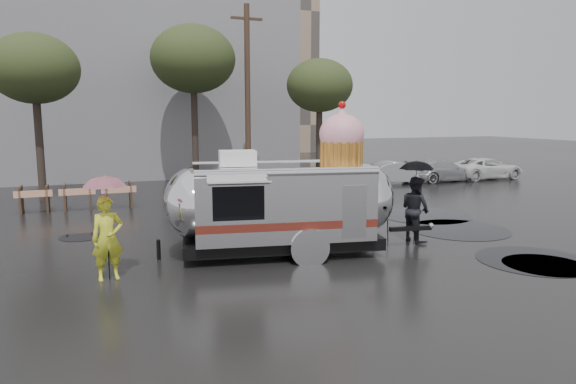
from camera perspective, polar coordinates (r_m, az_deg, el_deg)
name	(u,v)px	position (r m, az deg, el deg)	size (l,w,h in m)	color
ground	(316,264)	(12.69, 3.07, -8.01)	(120.00, 120.00, 0.00)	black
puddles	(413,234)	(16.19, 13.75, -4.58)	(13.90, 8.96, 0.01)	black
grey_building	(103,69)	(35.22, -19.89, 12.74)	(22.00, 12.00, 13.00)	slate
utility_pole	(248,95)	(26.21, -4.51, 10.72)	(1.60, 0.28, 9.00)	#473323
tree_left	(34,69)	(24.25, -26.37, 12.10)	(3.64, 3.64, 6.95)	#382D26
tree_mid	(193,60)	(26.70, -10.50, 14.26)	(4.20, 4.20, 8.03)	#382D26
tree_right	(320,86)	(26.52, 3.53, 11.64)	(3.36, 3.36, 6.42)	#382D26
barricade_row	(78,196)	(21.29, -22.33, -0.45)	(4.30, 0.80, 1.00)	#473323
parked_cars	(424,169)	(28.69, 14.87, 2.46)	(13.20, 1.90, 1.50)	silver
airstream_trailer	(284,200)	(13.37, -0.40, -0.88)	(7.44, 3.33, 4.05)	silver
person_left	(108,238)	(11.98, -19.41, -4.87)	(0.67, 0.45, 1.87)	yellow
umbrella_pink	(105,193)	(11.79, -19.65, -0.08)	(1.16, 1.16, 2.34)	pink
person_right	(415,209)	(15.14, 13.94, -1.86)	(0.91, 0.50, 1.89)	black
umbrella_black	(416,174)	(14.99, 14.08, 1.94)	(1.19, 1.19, 2.36)	black
tripod	(379,210)	(15.17, 10.08, -1.95)	(0.61, 0.58, 1.50)	black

